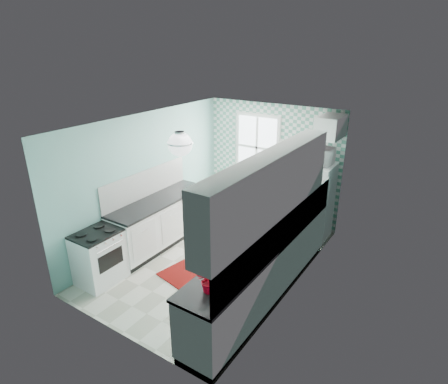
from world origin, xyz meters
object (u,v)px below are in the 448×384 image
Objects in this scene: microwave at (318,155)px; fruit_bowl at (217,283)px; stove at (99,256)px; sink at (288,222)px; potted_plant at (210,280)px; ceiling_light at (180,144)px; fridge at (313,201)px.

fruit_bowl is at bearing 92.24° from microwave.
sink reaches higher than stove.
sink is at bearing 39.15° from stove.
stove is 1.50× the size of microwave.
potted_plant is at bearing -86.48° from sink.
ceiling_light is at bearing -131.65° from sink.
potted_plant is 0.54× the size of microwave.
fruit_bowl reaches higher than stove.
microwave is at bearing 91.49° from fruit_bowl.
fruit_bowl is at bearing -35.75° from ceiling_light.
fridge is 2.82× the size of sink.
ceiling_light is 1.12× the size of potted_plant.
sink reaches higher than fruit_bowl.
ceiling_light is 1.44× the size of fruit_bowl.
potted_plant is (2.40, -0.29, 0.64)m from stove.
sink is (1.20, 1.19, -1.39)m from ceiling_light.
stove is 1.58× the size of sink.
microwave is (2.31, 3.32, 1.24)m from stove.
fridge is at bearing 66.94° from ceiling_light.
stove is 4.23m from microwave.
fridge reaches higher than sink.
stove is at bearing -149.32° from ceiling_light.
microwave reaches higher than fruit_bowl.
sink is 2.20m from potted_plant.
stove is at bearing 173.17° from potted_plant.
stove is 3.10m from sink.
fruit_bowl is 0.78× the size of potted_plant.
microwave is (-0.09, 3.61, 0.60)m from potted_plant.
ceiling_light reaches higher than microwave.
microwave is (1.11, 2.61, -0.63)m from ceiling_light.
ceiling_light is 0.64× the size of sink.
ceiling_light reaches higher than fridge.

